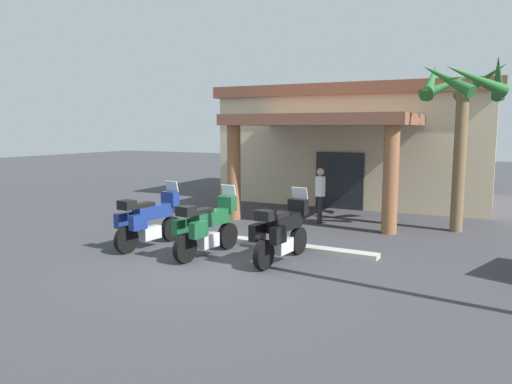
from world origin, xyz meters
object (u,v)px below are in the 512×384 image
Objects in this scene: motel_building at (362,143)px; motorcycle_black at (281,231)px; motorcycle_blue at (149,220)px; motorcycle_green at (207,227)px; pedestrian at (320,191)px; palm_tree_near_portico at (462,103)px.

motorcycle_black is (1.43, -10.83, -1.65)m from motel_building.
motorcycle_blue is 1.77m from motorcycle_green.
motel_building is 11.33m from motorcycle_green.
motel_building reaches higher than pedestrian.
palm_tree_near_portico is (6.55, 5.76, 3.00)m from motorcycle_blue.
pedestrian reaches higher than motorcycle_blue.
motorcycle_black is 1.26× the size of pedestrian.
motel_building reaches higher than motorcycle_black.
motel_building reaches higher than motorcycle_green.
motorcycle_green is 8.08m from palm_tree_near_portico.
motorcycle_black is (1.77, 0.37, 0.00)m from motorcycle_green.
motel_building is 11.05m from motorcycle_black.
motorcycle_green is 5.07m from pedestrian.
motorcycle_blue is 9.23m from palm_tree_near_portico.
motorcycle_green is at bearing -129.66° from palm_tree_near_portico.
palm_tree_near_portico reaches higher than motel_building.
motel_building is 5.07× the size of motorcycle_green.
motorcycle_black is 0.44× the size of palm_tree_near_portico.
palm_tree_near_portico reaches higher than motorcycle_green.
motorcycle_green is at bearing -125.51° from pedestrian.
pedestrian is 0.35× the size of palm_tree_near_portico.
motorcycle_blue is at bearing 99.83° from motorcycle_black.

